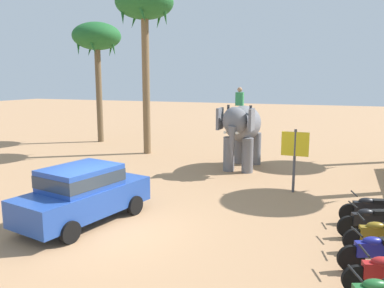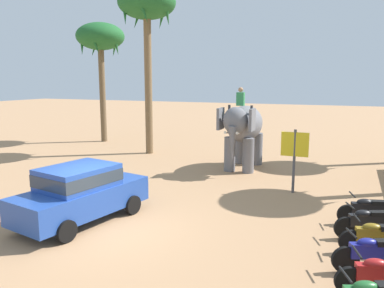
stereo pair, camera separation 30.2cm
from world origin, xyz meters
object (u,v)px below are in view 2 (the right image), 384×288
Objects in this scene: palm_tree_far_back at (100,40)px; signboard_yellow at (295,149)px; motorcycle_second_in_row at (383,275)px; elephant_with_mahout at (243,127)px; motorcycle_fourth_in_row at (378,237)px; motorcycle_end_of_row at (369,210)px; motorcycle_far_in_row at (368,222)px; motorcycle_mid_row at (373,253)px; palm_tree_near_hut at (147,9)px; car_sedan_foreground at (81,191)px.

signboard_yellow is (13.90, -7.44, -5.17)m from palm_tree_far_back.
signboard_yellow reaches higher than motorcycle_second_in_row.
elephant_with_mahout is 2.20× the size of motorcycle_fourth_in_row.
motorcycle_fourth_in_row is at bearing -86.85° from motorcycle_end_of_row.
motorcycle_second_in_row is 2.97m from motorcycle_far_in_row.
elephant_with_mahout is 11.14m from motorcycle_second_in_row.
elephant_with_mahout is 4.20m from signboard_yellow.
motorcycle_mid_row is 17.14m from palm_tree_near_hut.
motorcycle_end_of_row is (0.03, 3.00, 0.00)m from motorcycle_mid_row.
palm_tree_far_back is 16.59m from signboard_yellow.
palm_tree_far_back reaches higher than elephant_with_mahout.
palm_tree_far_back is (-16.52, 13.95, 6.39)m from motorcycle_second_in_row.
motorcycle_end_of_row is 15.53m from palm_tree_near_hut.
motorcycle_far_in_row is 16.00m from palm_tree_near_hut.
car_sedan_foreground reaches higher than motorcycle_end_of_row.
signboard_yellow is (8.86, -4.84, -6.38)m from palm_tree_near_hut.
motorcycle_fourth_in_row is (8.04, 0.95, -0.46)m from car_sedan_foreground.
motorcycle_fourth_in_row is 1.00× the size of motorcycle_end_of_row.
elephant_with_mahout is 0.49× the size of palm_tree_far_back.
palm_tree_near_hut reaches higher than motorcycle_mid_row.
motorcycle_end_of_row is 3.76m from signboard_yellow.
signboard_yellow is at bearing 135.15° from motorcycle_end_of_row.
palm_tree_far_back is 3.33× the size of signboard_yellow.
palm_tree_far_back is at bearing 148.81° from motorcycle_end_of_row.
motorcycle_fourth_in_row is at bearing -35.89° from palm_tree_far_back.
palm_tree_near_hut reaches higher than elephant_with_mahout.
palm_tree_near_hut is at bearing 140.82° from motorcycle_fourth_in_row.
palm_tree_near_hut is 5.80m from palm_tree_far_back.
signboard_yellow is at bearing 45.32° from car_sedan_foreground.
motorcycle_second_in_row is 1.03× the size of motorcycle_mid_row.
motorcycle_fourth_in_row is (0.01, 1.99, 0.00)m from motorcycle_second_in_row.
palm_tree_far_back is (-5.04, 2.60, -1.22)m from palm_tree_near_hut.
palm_tree_near_hut is at bearing 137.64° from motorcycle_mid_row.
elephant_with_mahout reaches higher than motorcycle_far_in_row.
motorcycle_mid_row is 0.18× the size of palm_tree_near_hut.
car_sedan_foreground is at bearing -159.47° from motorcycle_end_of_row.
palm_tree_far_back reaches higher than car_sedan_foreground.
motorcycle_mid_row is (-0.12, 1.00, 0.00)m from motorcycle_second_in_row.
signboard_yellow is at bearing -28.15° from palm_tree_far_back.
car_sedan_foreground is at bearing -71.53° from palm_tree_near_hut.
elephant_with_mahout reaches higher than motorcycle_fourth_in_row.
motorcycle_fourth_in_row is at bearing 82.08° from motorcycle_mid_row.
palm_tree_far_back reaches higher than motorcycle_fourth_in_row.
elephant_with_mahout is 8.75m from palm_tree_near_hut.
palm_tree_near_hut is at bearing 108.47° from car_sedan_foreground.
palm_tree_near_hut reaches higher than palm_tree_far_back.
car_sedan_foreground is 8.48m from motorcycle_end_of_row.
motorcycle_end_of_row is at bearing 91.39° from motorcycle_second_in_row.
motorcycle_second_in_row is at bearing -7.34° from car_sedan_foreground.
elephant_with_mahout reaches higher than car_sedan_foreground.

